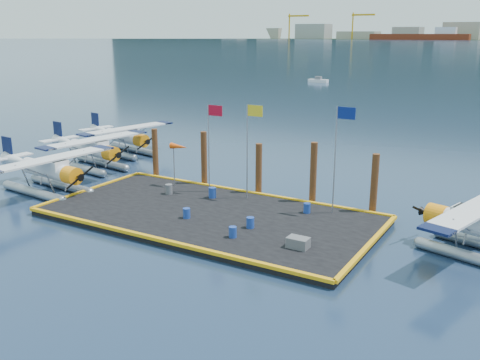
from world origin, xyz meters
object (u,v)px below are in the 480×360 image
(piling_4, at_px, (374,186))
(drum_3, at_px, (187,213))
(seaplane_c, at_px, (125,139))
(crate, at_px, (298,243))
(flagpole_red, at_px, (211,135))
(drum_0, at_px, (169,189))
(piling_2, at_px, (259,171))
(piling_3, at_px, (313,175))
(drum_4, at_px, (307,208))
(seaplane_b, at_px, (93,151))
(flagpole_yellow, at_px, (250,137))
(flagpole_blue, at_px, (339,144))
(drum_1, at_px, (233,232))
(drum_5, at_px, (212,193))
(seaplane_a, at_px, (49,173))
(windsock, at_px, (179,148))
(drum_2, at_px, (250,223))
(piling_0, at_px, (155,155))
(piling_1, at_px, (204,160))

(piling_4, bearing_deg, drum_3, -142.97)
(seaplane_c, bearing_deg, crate, 72.89)
(drum_3, height_order, crate, drum_3)
(flagpole_red, bearing_deg, crate, -33.19)
(drum_0, xyz_separation_m, piling_2, (5.04, 3.51, 1.16))
(seaplane_c, relative_size, piling_4, 2.43)
(flagpole_red, height_order, piling_3, flagpole_red)
(drum_4, xyz_separation_m, piling_3, (-0.65, 2.37, 1.45))
(seaplane_b, height_order, piling_2, piling_2)
(flagpole_yellow, bearing_deg, piling_3, 22.85)
(drum_3, height_order, flagpole_blue, flagpole_blue)
(seaplane_b, relative_size, drum_1, 16.58)
(drum_1, bearing_deg, drum_4, 72.59)
(flagpole_red, relative_size, piling_3, 1.40)
(drum_3, height_order, flagpole_red, flagpole_red)
(crate, distance_m, flagpole_blue, 7.27)
(drum_3, height_order, drum_5, drum_5)
(drum_5, relative_size, piling_2, 0.18)
(drum_5, xyz_separation_m, piling_2, (2.03, 2.70, 1.15))
(seaplane_a, height_order, windsock, seaplane_a)
(drum_1, height_order, crate, drum_1)
(seaplane_a, relative_size, flagpole_blue, 1.54)
(piling_4, bearing_deg, drum_5, -164.92)
(drum_3, xyz_separation_m, piling_2, (1.11, 6.87, 1.20))
(drum_1, height_order, drum_5, drum_5)
(drum_2, bearing_deg, flagpole_yellow, 119.82)
(drum_1, height_order, drum_4, drum_4)
(seaplane_b, height_order, piling_4, piling_4)
(seaplane_b, xyz_separation_m, drum_5, (13.60, -2.68, -0.78))
(flagpole_blue, height_order, piling_2, flagpole_blue)
(drum_3, xyz_separation_m, flagpole_red, (-1.69, 5.27, 3.69))
(windsock, xyz_separation_m, piling_0, (-3.47, 1.60, -1.23))
(drum_3, distance_m, windsock, 7.33)
(seaplane_b, height_order, flagpole_red, flagpole_red)
(piling_1, bearing_deg, drum_4, -14.53)
(piling_1, bearing_deg, drum_2, -40.63)
(piling_3, bearing_deg, seaplane_a, -158.86)
(drum_1, distance_m, piling_2, 8.69)
(drum_3, height_order, piling_2, piling_2)
(piling_0, height_order, piling_3, piling_3)
(drum_1, bearing_deg, piling_4, 57.63)
(drum_1, distance_m, piling_1, 11.05)
(seaplane_b, relative_size, drum_3, 16.34)
(drum_5, bearing_deg, flagpole_red, 124.79)
(seaplane_a, xyz_separation_m, flagpole_yellow, (13.32, 5.02, 2.97))
(flagpole_blue, bearing_deg, seaplane_c, 162.94)
(drum_0, bearing_deg, flagpole_yellow, 20.06)
(crate, height_order, windsock, windsock)
(seaplane_b, distance_m, drum_1, 20.19)
(drum_2, bearing_deg, flagpole_blue, 55.88)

